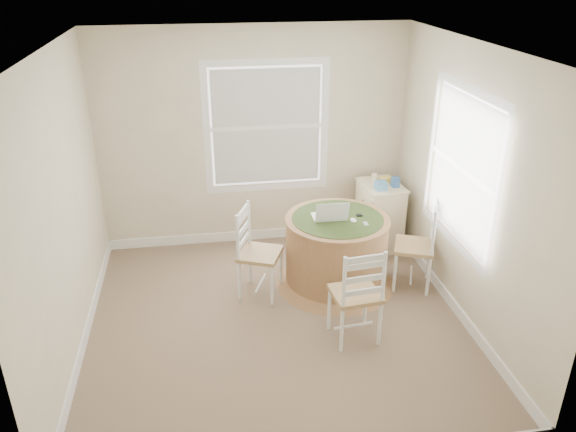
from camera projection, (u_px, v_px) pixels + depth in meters
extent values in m
cube|color=#7F6650|center=(277.00, 322.00, 5.50)|extent=(3.60, 3.60, 0.02)
cube|color=white|center=(274.00, 46.00, 4.39)|extent=(3.60, 3.60, 0.02)
cube|color=beige|center=(254.00, 139.00, 6.56)|extent=(3.60, 0.02, 2.60)
cube|color=beige|center=(318.00, 319.00, 3.33)|extent=(3.60, 0.02, 2.60)
cube|color=beige|center=(61.00, 214.00, 4.68)|extent=(0.02, 3.60, 2.60)
cube|color=beige|center=(468.00, 187.00, 5.21)|extent=(0.02, 3.60, 2.60)
cube|color=white|center=(256.00, 234.00, 7.07)|extent=(3.60, 0.02, 0.12)
cube|color=white|center=(86.00, 334.00, 5.21)|extent=(0.02, 3.60, 0.12)
cube|color=white|center=(450.00, 300.00, 5.73)|extent=(0.02, 3.60, 0.12)
cylinder|color=#9F7047|center=(336.00, 249.00, 5.96)|extent=(1.07, 1.07, 0.70)
cone|color=#9F7047|center=(335.00, 280.00, 6.12)|extent=(1.27, 1.27, 0.08)
cylinder|color=#9F7047|center=(337.00, 220.00, 5.82)|extent=(1.09, 1.09, 0.03)
cylinder|color=#394B20|center=(338.00, 219.00, 5.81)|extent=(0.95, 0.95, 0.01)
cone|color=#394B20|center=(337.00, 223.00, 5.83)|extent=(1.05, 1.05, 0.10)
cube|color=white|center=(329.00, 217.00, 5.84)|extent=(0.34, 0.24, 0.02)
cube|color=silver|center=(329.00, 216.00, 5.83)|extent=(0.28, 0.13, 0.00)
cube|color=black|center=(332.00, 212.00, 5.66)|extent=(0.34, 0.07, 0.22)
ellipsoid|color=white|center=(353.00, 220.00, 5.75)|extent=(0.07, 0.10, 0.03)
cube|color=#B7BABF|center=(366.00, 224.00, 5.68)|extent=(0.05, 0.09, 0.02)
cube|color=black|center=(359.00, 216.00, 5.86)|extent=(0.06, 0.05, 0.02)
cube|color=beige|center=(379.00, 216.00, 6.79)|extent=(0.47, 0.61, 0.78)
cube|color=beige|center=(382.00, 185.00, 6.62)|extent=(0.50, 0.64, 0.02)
cube|color=beige|center=(361.00, 235.00, 6.83)|extent=(0.06, 0.49, 0.17)
cube|color=beige|center=(362.00, 218.00, 6.73)|extent=(0.06, 0.49, 0.17)
cube|color=beige|center=(363.00, 200.00, 6.64)|extent=(0.06, 0.49, 0.17)
cube|color=#528EBC|center=(381.00, 186.00, 6.44)|extent=(0.13, 0.13, 0.10)
cube|color=#EDC853|center=(386.00, 180.00, 6.66)|extent=(0.16, 0.11, 0.06)
cube|color=#3662A2|center=(396.00, 182.00, 6.51)|extent=(0.09, 0.09, 0.12)
cylinder|color=beige|center=(374.00, 177.00, 6.70)|extent=(0.07, 0.07, 0.09)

